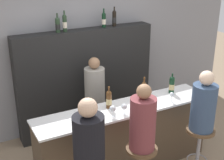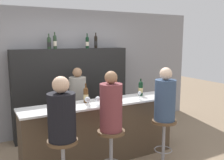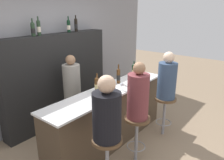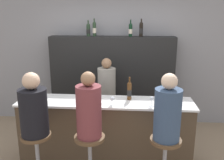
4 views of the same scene
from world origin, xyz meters
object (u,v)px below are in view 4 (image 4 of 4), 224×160
at_px(wine_glass_2, 112,99).
at_px(bartender, 107,101).
at_px(wine_bottle_backbar_2, 131,30).
at_px(guest_seated_right, 168,112).
at_px(wine_bottle_backbar_3, 141,29).
at_px(guest_seated_left, 34,109).
at_px(wine_glass_0, 84,97).
at_px(bar_stool_left, 37,145).
at_px(wine_glass_3, 151,99).
at_px(guest_seated_middle, 89,109).
at_px(wine_bottle_counter_2, 164,92).
at_px(wine_bottle_counter_1, 129,91).
at_px(bar_stool_middle, 90,148).
at_px(wine_bottle_counter_0, 92,91).
at_px(wine_bottle_backbar_0, 88,30).
at_px(bar_stool_right, 165,151).
at_px(wine_glass_1, 96,98).
at_px(wine_bottle_backbar_1, 94,29).

bearing_deg(wine_glass_2, bartender, 99.64).
distance_m(wine_bottle_backbar_2, guest_seated_right, 2.17).
height_order(wine_bottle_backbar_3, guest_seated_right, wine_bottle_backbar_3).
height_order(wine_glass_2, guest_seated_left, guest_seated_left).
bearing_deg(wine_glass_0, bar_stool_left, -139.28).
height_order(wine_glass_3, bartender, bartender).
bearing_deg(guest_seated_middle, wine_glass_0, 108.07).
height_order(wine_bottle_counter_2, wine_glass_0, wine_bottle_counter_2).
xyz_separation_m(wine_glass_3, bartender, (-0.71, 1.02, -0.41)).
height_order(wine_bottle_counter_1, wine_bottle_backbar_2, wine_bottle_backbar_2).
bearing_deg(bar_stool_left, wine_glass_2, 26.32).
xyz_separation_m(wine_glass_2, bartender, (-0.17, 1.02, -0.40)).
bearing_deg(bar_stool_middle, wine_bottle_counter_2, 35.85).
bearing_deg(wine_bottle_counter_0, wine_glass_3, -15.86).
relative_size(wine_bottle_backbar_3, guest_seated_left, 0.41).
height_order(wine_bottle_backbar_0, bar_stool_middle, wine_bottle_backbar_0).
relative_size(wine_bottle_backbar_2, bar_stool_right, 0.42).
bearing_deg(guest_seated_middle, bar_stool_left, 180.00).
distance_m(wine_glass_1, wine_glass_3, 0.77).
bearing_deg(wine_bottle_backbar_1, bartender, -59.97).
bearing_deg(bar_stool_middle, bar_stool_right, 0.00).
distance_m(wine_bottle_counter_0, wine_bottle_backbar_3, 1.67).
bearing_deg(bar_stool_middle, wine_bottle_counter_0, 96.09).
xyz_separation_m(wine_glass_2, guest_seated_left, (-0.94, -0.46, 0.01)).
xyz_separation_m(wine_glass_0, bar_stool_left, (-0.54, -0.46, -0.51)).
bearing_deg(wine_glass_1, bar_stool_right, -26.66).
relative_size(wine_bottle_backbar_0, bar_stool_right, 0.40).
height_order(wine_bottle_counter_2, wine_bottle_backbar_2, wine_bottle_backbar_2).
bearing_deg(bar_stool_right, wine_bottle_counter_0, 145.14).
bearing_deg(bar_stool_right, wine_glass_2, 146.30).
distance_m(wine_bottle_counter_0, guest_seated_left, 0.94).
relative_size(wine_bottle_backbar_0, wine_bottle_backbar_2, 0.96).
bearing_deg(wine_glass_1, wine_glass_0, 180.00).
distance_m(wine_bottle_backbar_0, wine_glass_3, 2.03).
bearing_deg(guest_seated_middle, wine_bottle_backbar_1, 95.76).
height_order(wine_bottle_backbar_2, bar_stool_left, wine_bottle_backbar_2).
bearing_deg(wine_glass_1, bar_stool_middle, -92.36).
bearing_deg(wine_bottle_backbar_3, wine_bottle_counter_2, -76.34).
height_order(wine_bottle_backbar_1, guest_seated_right, wine_bottle_backbar_1).
xyz_separation_m(wine_bottle_counter_1, wine_bottle_backbar_2, (-0.00, 1.24, 0.80)).
relative_size(wine_glass_2, bar_stool_left, 0.17).
bearing_deg(wine_bottle_counter_2, wine_glass_1, -165.68).
height_order(wine_bottle_backbar_0, wine_glass_3, wine_bottle_backbar_0).
relative_size(wine_bottle_counter_2, bartender, 0.21).
distance_m(wine_bottle_backbar_1, bartender, 1.37).
height_order(wine_bottle_counter_0, bar_stool_middle, wine_bottle_counter_0).
xyz_separation_m(wine_bottle_counter_2, wine_bottle_backbar_3, (-0.30, 1.24, 0.82)).
bearing_deg(wine_bottle_backbar_0, wine_bottle_counter_2, -43.85).
distance_m(wine_bottle_counter_0, wine_bottle_backbar_0, 1.50).
xyz_separation_m(wine_glass_2, guest_seated_right, (0.70, -0.46, 0.03)).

